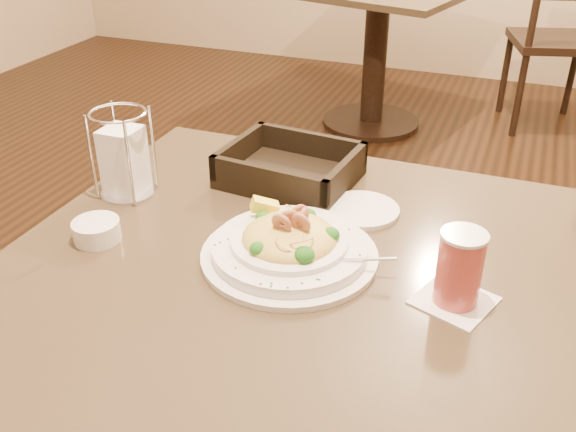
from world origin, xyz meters
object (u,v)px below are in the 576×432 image
(background_table, at_px, (377,31))
(butter_ramekin, at_px, (97,231))
(napkin_caddy, at_px, (124,159))
(bread_basket, at_px, (290,170))
(pasta_bowl, at_px, (290,244))
(drink_glass, at_px, (459,269))
(dining_chair_far, at_px, (560,35))
(side_plate, at_px, (362,210))
(main_table, at_px, (284,375))

(background_table, xyz_separation_m, butter_ramekin, (0.13, -2.48, 0.25))
(napkin_caddy, xyz_separation_m, butter_ramekin, (0.05, -0.16, -0.05))
(bread_basket, bearing_deg, pasta_bowl, -69.21)
(napkin_caddy, bearing_deg, drink_glass, -10.47)
(dining_chair_far, bearing_deg, bread_basket, 62.34)
(side_plate, bearing_deg, drink_glass, -46.53)
(background_table, distance_m, drink_glass, 2.56)
(main_table, relative_size, pasta_bowl, 2.85)
(background_table, relative_size, pasta_bowl, 3.46)
(background_table, xyz_separation_m, drink_glass, (0.72, -2.44, 0.29))
(background_table, distance_m, bread_basket, 2.20)
(dining_chair_far, xyz_separation_m, side_plate, (-0.35, -2.52, 0.25))
(bread_basket, bearing_deg, napkin_caddy, -149.23)
(main_table, bearing_deg, bread_basket, 108.95)
(bread_basket, distance_m, napkin_caddy, 0.32)
(pasta_bowl, bearing_deg, drink_glass, -4.14)
(dining_chair_far, height_order, pasta_bowl, dining_chair_far)
(dining_chair_far, height_order, drink_glass, dining_chair_far)
(pasta_bowl, bearing_deg, main_table, -93.25)
(napkin_caddy, bearing_deg, background_table, 92.16)
(main_table, height_order, dining_chair_far, dining_chair_far)
(main_table, height_order, pasta_bowl, pasta_bowl)
(pasta_bowl, bearing_deg, background_table, 100.68)
(side_plate, bearing_deg, butter_ramekin, -147.15)
(main_table, bearing_deg, drink_glass, 0.95)
(napkin_caddy, bearing_deg, side_plate, 11.71)
(main_table, distance_m, dining_chair_far, 2.77)
(main_table, xyz_separation_m, bread_basket, (-0.10, 0.28, 0.26))
(dining_chair_far, xyz_separation_m, napkin_caddy, (-0.78, -2.62, 0.31))
(dining_chair_far, distance_m, butter_ramekin, 2.89)
(drink_glass, distance_m, butter_ramekin, 0.59)
(bread_basket, height_order, butter_ramekin, bread_basket)
(background_table, bearing_deg, napkin_caddy, -87.84)
(dining_chair_far, xyz_separation_m, butter_ramekin, (-0.74, -2.78, 0.26))
(background_table, relative_size, bread_basket, 4.12)
(background_table, bearing_deg, dining_chair_far, 18.66)
(main_table, xyz_separation_m, dining_chair_far, (0.42, 2.74, -0.01))
(drink_glass, bearing_deg, dining_chair_far, 86.88)
(main_table, xyz_separation_m, background_table, (-0.45, 2.44, 0.00))
(pasta_bowl, bearing_deg, butter_ramekin, -168.78)
(main_table, distance_m, bread_basket, 0.39)
(napkin_caddy, distance_m, butter_ramekin, 0.18)
(napkin_caddy, bearing_deg, pasta_bowl, -14.88)
(dining_chair_far, relative_size, drink_glass, 7.09)
(dining_chair_far, distance_m, bread_basket, 2.52)
(background_table, xyz_separation_m, pasta_bowl, (0.46, -2.42, 0.26))
(main_table, height_order, drink_glass, drink_glass)
(side_plate, bearing_deg, background_table, 103.23)
(pasta_bowl, distance_m, napkin_caddy, 0.38)
(main_table, relative_size, bread_basket, 3.40)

